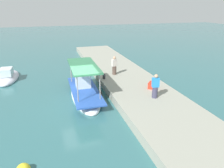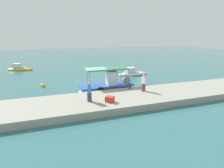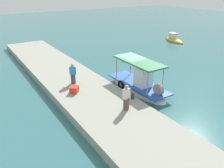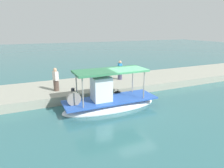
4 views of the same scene
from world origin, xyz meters
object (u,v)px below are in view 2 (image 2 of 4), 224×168
(marker_buoy, at_px, (43,86))
(main_fishing_boat, at_px, (107,86))
(mooring_bollard, at_px, (130,87))
(moored_boat_mid, at_px, (20,69))
(fisherman_near_bollard, at_px, (144,84))
(cargo_crate, at_px, (110,99))
(fisherman_by_crate, at_px, (89,93))
(moored_boat_near, at_px, (133,73))

(marker_buoy, bearing_deg, main_fishing_boat, -28.44)
(mooring_bollard, xyz_separation_m, moored_boat_mid, (-12.68, 17.50, -0.58))
(fisherman_near_bollard, height_order, cargo_crate, fisherman_near_bollard)
(cargo_crate, distance_m, marker_buoy, 10.20)
(cargo_crate, bearing_deg, marker_buoy, 122.76)
(main_fishing_boat, distance_m, fisherman_by_crate, 5.19)
(fisherman_near_bollard, height_order, moored_boat_mid, fisherman_near_bollard)
(moored_boat_mid, bearing_deg, fisherman_by_crate, -67.91)
(moored_boat_near, height_order, moored_boat_mid, moored_boat_mid)
(fisherman_by_crate, xyz_separation_m, mooring_bollard, (4.65, 2.27, -0.54))
(fisherman_by_crate, relative_size, moored_boat_mid, 0.37)
(fisherman_near_bollard, xyz_separation_m, fisherman_by_crate, (-5.55, -1.08, -0.00))
(cargo_crate, relative_size, moored_boat_near, 0.15)
(fisherman_near_bollard, bearing_deg, marker_buoy, 144.21)
(mooring_bollard, distance_m, cargo_crate, 4.24)
(fisherman_by_crate, relative_size, moored_boat_near, 0.36)
(main_fishing_boat, relative_size, moored_boat_mid, 1.37)
(fisherman_near_bollard, relative_size, moored_boat_near, 0.37)
(cargo_crate, relative_size, moored_boat_mid, 0.15)
(cargo_crate, height_order, moored_boat_mid, moored_boat_mid)
(main_fishing_boat, relative_size, mooring_bollard, 15.22)
(moored_boat_near, bearing_deg, main_fishing_boat, -133.88)
(marker_buoy, bearing_deg, cargo_crate, -57.24)
(marker_buoy, relative_size, moored_boat_near, 0.13)
(fisherman_near_bollard, bearing_deg, mooring_bollard, 126.99)
(fisherman_near_bollard, distance_m, moored_boat_mid, 23.12)
(cargo_crate, height_order, marker_buoy, cargo_crate)
(main_fishing_boat, bearing_deg, moored_boat_near, 46.12)
(fisherman_near_bollard, distance_m, mooring_bollard, 1.59)
(main_fishing_boat, distance_m, moored_boat_mid, 18.95)
(moored_boat_near, bearing_deg, marker_buoy, -169.31)
(fisherman_by_crate, xyz_separation_m, moored_boat_near, (8.68, 10.31, -1.11))
(cargo_crate, height_order, moored_boat_near, moored_boat_near)
(moored_boat_near, bearing_deg, cargo_crate, -123.06)
(mooring_bollard, distance_m, moored_boat_mid, 21.61)
(fisherman_near_bollard, height_order, mooring_bollard, fisherman_near_bollard)
(fisherman_by_crate, bearing_deg, moored_boat_mid, 112.09)
(cargo_crate, bearing_deg, moored_boat_mid, 115.16)
(marker_buoy, bearing_deg, fisherman_near_bollard, -35.79)
(fisherman_by_crate, distance_m, moored_boat_mid, 21.37)
(main_fishing_boat, height_order, cargo_crate, main_fishing_boat)
(mooring_bollard, bearing_deg, moored_boat_near, 63.42)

